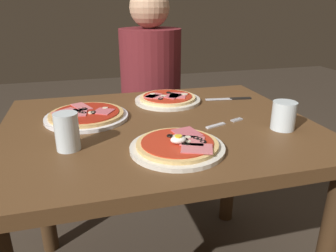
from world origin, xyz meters
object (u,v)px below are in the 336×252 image
pizza_foreground (179,146)px  diner_person (151,107)px  pizza_across_left (168,99)px  water_glass_near (283,117)px  dining_table (159,156)px  water_glass_far (67,134)px  fork (222,124)px  pizza_across_right (87,115)px  knife (232,99)px

pizza_foreground → diner_person: bearing=82.8°
pizza_across_left → water_glass_near: 0.48m
dining_table → water_glass_near: bearing=-22.4°
pizza_across_left → diner_person: (0.02, 0.44, -0.18)m
pizza_across_left → water_glass_far: bearing=-136.1°
pizza_across_left → fork: 0.32m
fork → diner_person: (-0.08, 0.74, -0.17)m
pizza_foreground → water_glass_near: (0.37, 0.06, 0.03)m
diner_person → fork: bearing=96.3°
pizza_foreground → diner_person: diner_person is taller
pizza_across_right → diner_person: bearing=58.1°
pizza_across_left → diner_person: diner_person is taller
water_glass_near → knife: (-0.01, 0.35, -0.04)m
pizza_foreground → pizza_across_right: bearing=126.2°
pizza_foreground → diner_person: 0.91m
dining_table → pizza_across_left: pizza_across_left is taller
knife → water_glass_near: bearing=-88.2°
pizza_across_left → knife: size_ratio=1.36×
pizza_across_left → fork: size_ratio=1.74×
water_glass_far → diner_person: (0.41, 0.81, -0.21)m
dining_table → diner_person: (0.12, 0.67, -0.04)m
pizza_foreground → pizza_across_right: (-0.24, 0.33, -0.00)m
knife → diner_person: (-0.24, 0.48, -0.17)m
dining_table → fork: size_ratio=6.71×
dining_table → knife: 0.43m
pizza_across_left → dining_table: bearing=-111.8°
fork → pizza_across_left: bearing=109.6°
water_glass_far → pizza_foreground: bearing=-15.9°
fork → water_glass_far: bearing=-172.3°
pizza_across_right → water_glass_far: size_ratio=2.74×
pizza_across_right → diner_person: (0.35, 0.56, -0.18)m
knife → diner_person: 0.56m
pizza_across_right → water_glass_near: (0.60, -0.26, 0.03)m
pizza_across_left → water_glass_far: (-0.38, -0.37, 0.03)m
pizza_foreground → pizza_across_left: bearing=79.0°
water_glass_far → knife: bearing=26.9°
pizza_foreground → fork: 0.25m
dining_table → water_glass_near: 0.43m
pizza_across_right → water_glass_far: 0.25m
dining_table → fork: (0.20, -0.07, 0.13)m
pizza_foreground → diner_person: size_ratio=0.22×
pizza_across_right → water_glass_near: 0.66m
pizza_across_left → pizza_across_right: 0.35m
pizza_across_left → water_glass_near: (0.28, -0.39, 0.03)m
pizza_across_right → fork: pizza_across_right is taller
water_glass_far → fork: water_glass_far is taller
water_glass_far → fork: (0.49, 0.07, -0.04)m
dining_table → knife: knife is taller
dining_table → water_glass_far: size_ratio=9.82×
dining_table → pizza_foreground: size_ratio=3.92×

